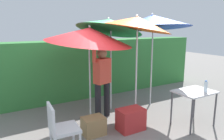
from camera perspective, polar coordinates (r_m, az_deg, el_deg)
The scene contains 12 objects.
ground_plane at distance 4.90m, azimuth 1.80°, elevation -13.34°, with size 24.00×24.00×0.00m, color gray.
hedge_row at distance 6.40m, azimuth -7.89°, elevation 0.41°, with size 8.00×0.70×1.67m, color #38843D.
umbrella_rainbow at distance 5.59m, azimuth 10.86°, elevation 12.63°, with size 1.91×1.93×2.46m.
umbrella_orange at distance 4.62m, azimuth -6.11°, elevation 9.26°, with size 1.91×1.90×2.19m.
umbrella_yellow at distance 5.14m, azimuth -0.63°, elevation 11.93°, with size 1.63×1.60×2.48m.
umbrella_navy at distance 4.73m, azimuth 6.76°, elevation 12.43°, with size 1.56×1.53×2.43m.
person_vendor at distance 4.75m, azimuth -2.64°, elevation -2.17°, with size 0.55×0.32×1.88m.
chair_plastic at distance 3.55m, azimuth -13.78°, elevation -14.69°, with size 0.47×0.47×0.89m.
cooler_box at distance 4.42m, azimuth 5.05°, elevation -13.06°, with size 0.53×0.36×0.45m, color red.
crate_cardboard at distance 4.26m, azimuth -4.97°, elevation -14.74°, with size 0.42×0.33×0.35m, color #9E7A4C.
folding_table at distance 4.74m, azimuth 21.19°, elevation -6.35°, with size 0.80×0.60×0.76m.
bottle_water at distance 4.71m, azimuth 23.85°, elevation -4.05°, with size 0.07×0.07×0.24m.
Camera 1 is at (-2.35, -3.77, 2.06)m, focal length 34.07 mm.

